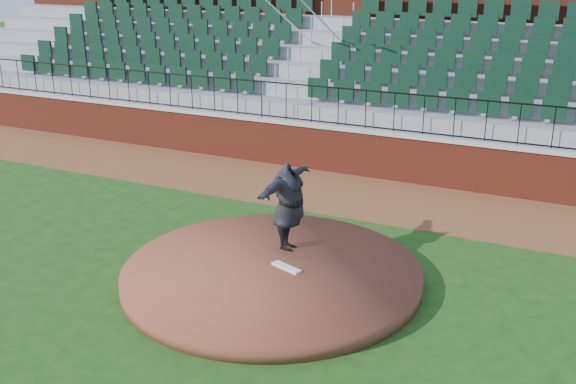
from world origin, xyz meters
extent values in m
plane|color=#1C4413|center=(0.00, 0.00, 0.00)|extent=(90.00, 90.00, 0.00)
cube|color=brown|center=(0.00, 5.40, 0.01)|extent=(34.00, 3.20, 0.01)
cube|color=maroon|center=(0.00, 7.00, 0.60)|extent=(34.00, 0.35, 1.20)
cube|color=#B7B7B7|center=(0.00, 7.00, 1.25)|extent=(34.00, 0.45, 0.10)
cube|color=maroon|center=(0.00, 12.52, 2.75)|extent=(34.00, 0.50, 5.50)
cylinder|color=brown|center=(0.24, 0.32, 0.12)|extent=(5.42, 5.42, 0.25)
cube|color=white|center=(0.49, 0.42, 0.27)|extent=(0.64, 0.36, 0.04)
imported|color=black|center=(0.14, 1.23, 1.12)|extent=(0.64, 2.15, 1.73)
camera|label=1|loc=(5.31, -9.54, 5.58)|focal=42.11mm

